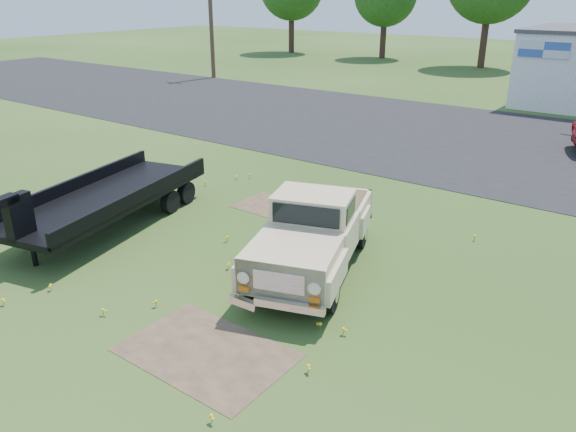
% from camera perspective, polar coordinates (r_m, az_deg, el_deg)
% --- Properties ---
extents(ground, '(140.00, 140.00, 0.00)m').
position_cam_1_polar(ground, '(13.22, -3.91, -5.30)').
color(ground, '#254416').
rests_on(ground, ground).
extents(asphalt_lot, '(90.00, 14.00, 0.02)m').
position_cam_1_polar(asphalt_lot, '(25.82, 18.25, 7.33)').
color(asphalt_lot, black).
rests_on(asphalt_lot, ground).
extents(dirt_patch_a, '(3.00, 2.00, 0.01)m').
position_cam_1_polar(dirt_patch_a, '(10.46, -8.32, -13.58)').
color(dirt_patch_a, '#483626').
rests_on(dirt_patch_a, ground).
extents(dirt_patch_b, '(2.20, 1.60, 0.01)m').
position_cam_1_polar(dirt_patch_b, '(16.85, -1.45, 0.95)').
color(dirt_patch_b, '#483626').
rests_on(dirt_patch_b, ground).
extents(utility_pole_west, '(1.60, 0.30, 9.00)m').
position_cam_1_polar(utility_pole_west, '(42.87, -7.87, 19.86)').
color(utility_pole_west, '#493522').
rests_on(utility_pole_west, ground).
extents(vintage_pickup_truck, '(3.63, 5.63, 1.91)m').
position_cam_1_polar(vintage_pickup_truck, '(12.71, 2.55, -1.67)').
color(vintage_pickup_truck, '#C8B286').
rests_on(vintage_pickup_truck, ground).
extents(flatbed_trailer, '(3.88, 7.32, 1.90)m').
position_cam_1_polar(flatbed_trailer, '(15.96, -18.02, 2.25)').
color(flatbed_trailer, black).
rests_on(flatbed_trailer, ground).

